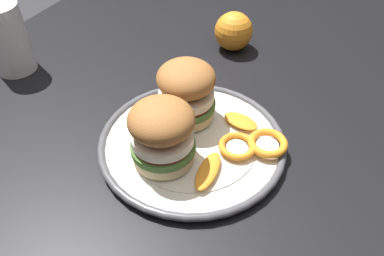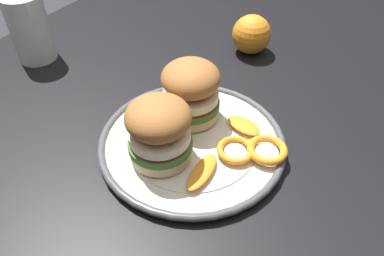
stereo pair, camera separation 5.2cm
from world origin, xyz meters
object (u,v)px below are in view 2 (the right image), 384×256
(dining_table, at_px, (193,162))
(dinner_plate, at_px, (192,142))
(sandwich_half_left, at_px, (159,130))
(drinking_glass, at_px, (31,33))
(whole_orange, at_px, (252,34))
(sandwich_half_right, at_px, (191,90))

(dining_table, distance_m, dinner_plate, 0.10)
(dining_table, bearing_deg, dinner_plate, 30.00)
(sandwich_half_left, xyz_separation_m, drinking_glass, (-0.10, -0.39, -0.01))
(dining_table, height_order, drinking_glass, drinking_glass)
(drinking_glass, relative_size, whole_orange, 1.66)
(drinking_glass, bearing_deg, sandwich_half_right, 90.42)
(sandwich_half_right, relative_size, whole_orange, 1.24)
(sandwich_half_left, bearing_deg, drinking_glass, -104.07)
(dinner_plate, bearing_deg, drinking_glass, -96.16)
(sandwich_half_left, height_order, drinking_glass, drinking_glass)
(dining_table, distance_m, sandwich_half_left, 0.18)
(sandwich_half_left, bearing_deg, dinner_plate, 158.69)
(sandwich_half_right, bearing_deg, sandwich_half_left, 6.76)
(dinner_plate, relative_size, whole_orange, 3.65)
(dinner_plate, distance_m, whole_orange, 0.31)
(dining_table, relative_size, sandwich_half_right, 14.05)
(whole_orange, bearing_deg, dinner_plate, 9.38)
(sandwich_half_right, height_order, whole_orange, sandwich_half_right)
(dining_table, xyz_separation_m, sandwich_half_left, (0.09, -0.00, 0.15))
(dining_table, xyz_separation_m, sandwich_half_right, (-0.01, -0.01, 0.15))
(sandwich_half_right, distance_m, drinking_glass, 0.38)
(dinner_plate, relative_size, drinking_glass, 2.19)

